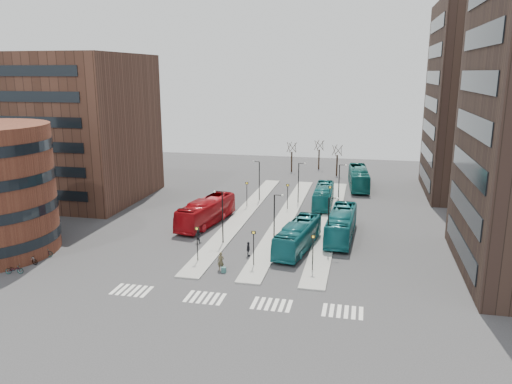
% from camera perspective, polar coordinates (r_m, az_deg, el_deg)
% --- Properties ---
extents(ground, '(160.00, 160.00, 0.00)m').
position_cam_1_polar(ground, '(41.46, -6.29, -14.38)').
color(ground, '#2F2F32').
rests_on(ground, ground).
extents(island_left, '(2.50, 45.00, 0.15)m').
position_cam_1_polar(island_left, '(69.31, -1.50, -2.59)').
color(island_left, gray).
rests_on(island_left, ground).
extents(island_mid, '(2.50, 45.00, 0.15)m').
position_cam_1_polar(island_mid, '(68.16, 3.41, -2.89)').
color(island_mid, gray).
rests_on(island_mid, ground).
extents(island_right, '(2.50, 45.00, 0.15)m').
position_cam_1_polar(island_right, '(67.53, 8.45, -3.18)').
color(island_right, gray).
rests_on(island_right, ground).
extents(suitcase, '(0.47, 0.38, 0.56)m').
position_cam_1_polar(suitcase, '(50.07, -3.71, -8.88)').
color(suitcase, navy).
rests_on(suitcase, ground).
extents(red_bus, '(4.80, 12.36, 3.36)m').
position_cam_1_polar(red_bus, '(65.09, -5.71, -2.26)').
color(red_bus, '#A50C13').
rests_on(red_bus, ground).
extents(teal_bus_a, '(4.24, 11.38, 3.10)m').
position_cam_1_polar(teal_bus_a, '(55.97, 4.81, -5.05)').
color(teal_bus_a, '#145F66').
rests_on(teal_bus_a, ground).
extents(teal_bus_b, '(2.72, 10.84, 3.01)m').
position_cam_1_polar(teal_bus_b, '(74.48, 7.71, -0.43)').
color(teal_bus_b, '#15696B').
rests_on(teal_bus_b, ground).
extents(teal_bus_c, '(3.32, 12.11, 3.34)m').
position_cam_1_polar(teal_bus_c, '(60.40, 9.72, -3.67)').
color(teal_bus_c, '#16686E').
rests_on(teal_bus_c, ground).
extents(teal_bus_d, '(3.93, 12.77, 3.50)m').
position_cam_1_polar(teal_bus_d, '(86.81, 11.65, 1.59)').
color(teal_bus_d, '#125C5A').
rests_on(teal_bus_d, ground).
extents(traveller, '(0.70, 0.47, 1.89)m').
position_cam_1_polar(traveller, '(50.38, -4.04, -7.92)').
color(traveller, '#4D452E').
rests_on(traveller, ground).
extents(commuter_a, '(0.94, 0.83, 1.62)m').
position_cam_1_polar(commuter_a, '(58.47, -6.61, -5.03)').
color(commuter_a, black).
rests_on(commuter_a, ground).
extents(commuter_b, '(0.52, 1.00, 1.64)m').
position_cam_1_polar(commuter_b, '(53.96, -0.88, -6.54)').
color(commuter_b, black).
rests_on(commuter_b, ground).
extents(commuter_c, '(0.62, 1.03, 1.55)m').
position_cam_1_polar(commuter_c, '(55.69, 3.48, -5.96)').
color(commuter_c, black).
rests_on(commuter_c, ground).
extents(bicycle_near, '(1.81, 1.06, 0.90)m').
position_cam_1_polar(bicycle_near, '(55.04, -25.90, -7.97)').
color(bicycle_near, gray).
rests_on(bicycle_near, ground).
extents(bicycle_mid, '(1.64, 0.51, 0.97)m').
position_cam_1_polar(bicycle_mid, '(56.84, -24.36, -7.10)').
color(bicycle_mid, gray).
rests_on(bicycle_mid, ground).
extents(bicycle_far, '(2.03, 1.23, 1.01)m').
position_cam_1_polar(bicycle_far, '(58.45, -23.11, -6.40)').
color(bicycle_far, gray).
rests_on(bicycle_far, ground).
extents(crosswalk_stripes, '(22.35, 2.40, 0.01)m').
position_cam_1_polar(crosswalk_stripes, '(44.41, -2.41, -12.30)').
color(crosswalk_stripes, silver).
rests_on(crosswalk_stripes, ground).
extents(office_block, '(25.00, 20.12, 22.00)m').
position_cam_1_polar(office_block, '(83.07, -21.51, 6.86)').
color(office_block, '#4A2E22').
rests_on(office_block, ground).
extents(tower_far, '(20.12, 20.00, 30.00)m').
position_cam_1_polar(tower_far, '(86.97, 26.02, 9.35)').
color(tower_far, '#32231C').
rests_on(tower_far, ground).
extents(sign_poles, '(12.45, 22.12, 3.65)m').
position_cam_1_polar(sign_poles, '(60.95, 2.01, -2.60)').
color(sign_poles, black).
rests_on(sign_poles, ground).
extents(lamp_posts, '(14.04, 20.24, 6.12)m').
position_cam_1_polar(lamp_posts, '(65.24, 3.72, -0.46)').
color(lamp_posts, black).
rests_on(lamp_posts, ground).
extents(bare_trees, '(10.97, 8.14, 5.90)m').
position_cam_1_polar(bare_trees, '(99.11, 6.83, 3.82)').
color(bare_trees, black).
rests_on(bare_trees, ground).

